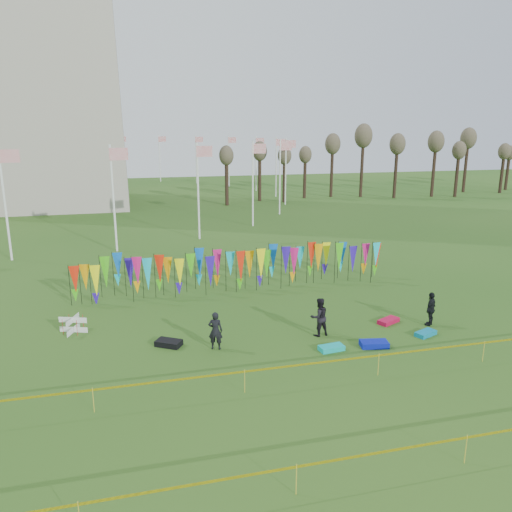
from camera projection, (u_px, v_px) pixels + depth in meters
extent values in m
plane|color=#244F16|center=(282.00, 361.00, 20.20)|extent=(160.00, 160.00, 0.00)
cylinder|color=white|center=(276.00, 167.00, 67.60)|extent=(0.16, 0.16, 8.00)
plane|color=#B2131F|center=(281.00, 142.00, 66.93)|extent=(1.40, 0.00, 1.40)
cylinder|color=white|center=(256.00, 164.00, 74.17)|extent=(0.16, 0.16, 8.00)
plane|color=#B2131F|center=(260.00, 141.00, 73.50)|extent=(1.40, 0.00, 1.40)
cylinder|color=white|center=(229.00, 161.00, 79.84)|extent=(0.16, 0.16, 8.00)
plane|color=#B2131F|center=(232.00, 140.00, 79.16)|extent=(1.40, 0.00, 1.40)
cylinder|color=white|center=(196.00, 160.00, 84.21)|extent=(0.16, 0.16, 8.00)
plane|color=#B2131F|center=(199.00, 139.00, 83.53)|extent=(1.40, 0.00, 1.40)
cylinder|color=white|center=(160.00, 159.00, 86.99)|extent=(0.16, 0.16, 8.00)
plane|color=#B2131F|center=(162.00, 139.00, 86.32)|extent=(1.40, 0.00, 1.40)
cylinder|color=white|center=(120.00, 158.00, 88.00)|extent=(0.16, 0.16, 8.00)
plane|color=#B2131F|center=(122.00, 139.00, 87.32)|extent=(1.40, 0.00, 1.40)
cylinder|color=white|center=(77.00, 158.00, 87.15)|extent=(0.16, 0.16, 8.00)
plane|color=#B2131F|center=(79.00, 139.00, 86.47)|extent=(1.40, 0.00, 1.40)
cylinder|color=white|center=(31.00, 159.00, 84.51)|extent=(0.16, 0.16, 8.00)
plane|color=#B2131F|center=(33.00, 139.00, 83.84)|extent=(1.40, 0.00, 1.40)
cylinder|color=white|center=(5.00, 205.00, 34.60)|extent=(0.16, 0.16, 8.00)
plane|color=#B2131F|center=(9.00, 156.00, 33.93)|extent=(1.40, 0.00, 1.40)
cylinder|color=white|center=(113.00, 199.00, 37.24)|extent=(0.16, 0.16, 8.00)
plane|color=#B2131F|center=(119.00, 154.00, 36.56)|extent=(1.40, 0.00, 1.40)
cylinder|color=white|center=(198.00, 192.00, 41.49)|extent=(0.16, 0.16, 8.00)
plane|color=#B2131F|center=(204.00, 151.00, 40.81)|extent=(1.40, 0.00, 1.40)
cylinder|color=white|center=(253.00, 184.00, 47.06)|extent=(0.16, 0.16, 8.00)
plane|color=#B2131F|center=(259.00, 149.00, 46.38)|extent=(1.40, 0.00, 1.40)
cylinder|color=white|center=(280.00, 177.00, 53.57)|extent=(0.16, 0.16, 8.00)
plane|color=#B2131F|center=(286.00, 146.00, 52.89)|extent=(1.40, 0.00, 1.40)
cylinder|color=white|center=(286.00, 172.00, 60.57)|extent=(0.16, 0.16, 8.00)
plane|color=#B2131F|center=(291.00, 144.00, 59.90)|extent=(1.40, 0.00, 1.40)
cylinder|color=black|center=(69.00, 282.00, 26.64)|extent=(0.03, 0.03, 2.38)
cone|color=red|center=(74.00, 276.00, 26.63)|extent=(0.64, 0.64, 1.60)
cylinder|color=black|center=(80.00, 281.00, 26.77)|extent=(0.03, 0.03, 2.38)
cone|color=orange|center=(85.00, 275.00, 26.76)|extent=(0.64, 0.64, 1.60)
cylinder|color=black|center=(91.00, 280.00, 26.91)|extent=(0.03, 0.03, 2.38)
cone|color=#FFFB0D|center=(96.00, 274.00, 26.90)|extent=(0.64, 0.64, 1.60)
cylinder|color=black|center=(102.00, 279.00, 27.04)|extent=(0.03, 0.03, 2.38)
cone|color=#3EC015|center=(107.00, 273.00, 27.03)|extent=(0.64, 0.64, 1.60)
cylinder|color=black|center=(113.00, 279.00, 27.18)|extent=(0.03, 0.03, 2.38)
cone|color=blue|center=(118.00, 273.00, 27.17)|extent=(0.64, 0.64, 1.60)
cylinder|color=black|center=(123.00, 278.00, 27.31)|extent=(0.03, 0.03, 2.38)
cone|color=#2F13AA|center=(128.00, 272.00, 27.30)|extent=(0.64, 0.64, 1.60)
cylinder|color=black|center=(134.00, 277.00, 27.45)|extent=(0.03, 0.03, 2.38)
cone|color=#D2176F|center=(139.00, 271.00, 27.44)|extent=(0.64, 0.64, 1.60)
cylinder|color=black|center=(144.00, 276.00, 27.58)|extent=(0.03, 0.03, 2.38)
cone|color=#0EBED3|center=(149.00, 271.00, 27.57)|extent=(0.64, 0.64, 1.60)
cylinder|color=black|center=(155.00, 276.00, 27.72)|extent=(0.03, 0.03, 2.38)
cone|color=red|center=(160.00, 270.00, 27.71)|extent=(0.64, 0.64, 1.60)
cylinder|color=black|center=(165.00, 275.00, 27.85)|extent=(0.03, 0.03, 2.38)
cone|color=orange|center=(170.00, 269.00, 27.84)|extent=(0.64, 0.64, 1.60)
cylinder|color=black|center=(175.00, 274.00, 27.99)|extent=(0.03, 0.03, 2.38)
cone|color=#FFFB0D|center=(180.00, 269.00, 27.98)|extent=(0.64, 0.64, 1.60)
cylinder|color=black|center=(185.00, 273.00, 28.12)|extent=(0.03, 0.03, 2.38)
cone|color=#3EC015|center=(190.00, 268.00, 28.11)|extent=(0.64, 0.64, 1.60)
cylinder|color=black|center=(195.00, 273.00, 28.26)|extent=(0.03, 0.03, 2.38)
cone|color=blue|center=(200.00, 267.00, 28.25)|extent=(0.64, 0.64, 1.60)
cylinder|color=black|center=(205.00, 272.00, 28.39)|extent=(0.03, 0.03, 2.38)
cone|color=#2F13AA|center=(210.00, 267.00, 28.38)|extent=(0.64, 0.64, 1.60)
cylinder|color=black|center=(215.00, 271.00, 28.53)|extent=(0.03, 0.03, 2.38)
cone|color=#D2176F|center=(219.00, 266.00, 28.52)|extent=(0.64, 0.64, 1.60)
cylinder|color=black|center=(224.00, 271.00, 28.66)|extent=(0.03, 0.03, 2.38)
cone|color=#0EBED3|center=(229.00, 265.00, 28.65)|extent=(0.64, 0.64, 1.60)
cylinder|color=black|center=(234.00, 270.00, 28.80)|extent=(0.03, 0.03, 2.38)
cone|color=red|center=(239.00, 265.00, 28.79)|extent=(0.64, 0.64, 1.60)
cylinder|color=black|center=(243.00, 269.00, 28.93)|extent=(0.03, 0.03, 2.38)
cone|color=orange|center=(248.00, 264.00, 28.92)|extent=(0.64, 0.64, 1.60)
cylinder|color=black|center=(253.00, 269.00, 29.07)|extent=(0.03, 0.03, 2.38)
cone|color=#FFFB0D|center=(257.00, 263.00, 29.06)|extent=(0.64, 0.64, 1.60)
cylinder|color=black|center=(262.00, 268.00, 29.20)|extent=(0.03, 0.03, 2.38)
cone|color=#3EC015|center=(267.00, 263.00, 29.19)|extent=(0.64, 0.64, 1.60)
cylinder|color=black|center=(271.00, 267.00, 29.34)|extent=(0.03, 0.03, 2.38)
cone|color=blue|center=(276.00, 262.00, 29.33)|extent=(0.64, 0.64, 1.60)
cylinder|color=black|center=(280.00, 267.00, 29.47)|extent=(0.03, 0.03, 2.38)
cone|color=#2F13AA|center=(285.00, 261.00, 29.46)|extent=(0.64, 0.64, 1.60)
cylinder|color=black|center=(289.00, 266.00, 29.61)|extent=(0.03, 0.03, 2.38)
cone|color=#D2176F|center=(294.00, 261.00, 29.60)|extent=(0.64, 0.64, 1.60)
cylinder|color=black|center=(298.00, 266.00, 29.74)|extent=(0.03, 0.03, 2.38)
cone|color=#0EBED3|center=(303.00, 260.00, 29.73)|extent=(0.64, 0.64, 1.60)
cylinder|color=black|center=(307.00, 265.00, 29.88)|extent=(0.03, 0.03, 2.38)
cone|color=red|center=(312.00, 260.00, 29.87)|extent=(0.64, 0.64, 1.60)
cylinder|color=black|center=(316.00, 264.00, 30.01)|extent=(0.03, 0.03, 2.38)
cone|color=orange|center=(321.00, 259.00, 30.00)|extent=(0.64, 0.64, 1.60)
cylinder|color=black|center=(325.00, 264.00, 30.15)|extent=(0.03, 0.03, 2.38)
cone|color=#FFFB0D|center=(329.00, 258.00, 30.14)|extent=(0.64, 0.64, 1.60)
cylinder|color=black|center=(334.00, 263.00, 30.28)|extent=(0.03, 0.03, 2.38)
cone|color=#3EC015|center=(338.00, 258.00, 30.27)|extent=(0.64, 0.64, 1.60)
cylinder|color=black|center=(342.00, 263.00, 30.42)|extent=(0.03, 0.03, 2.38)
cone|color=blue|center=(347.00, 257.00, 30.41)|extent=(0.64, 0.64, 1.60)
cylinder|color=black|center=(351.00, 262.00, 30.55)|extent=(0.03, 0.03, 2.38)
cone|color=#2F13AA|center=(355.00, 257.00, 30.54)|extent=(0.64, 0.64, 1.60)
cylinder|color=black|center=(359.00, 261.00, 30.69)|extent=(0.03, 0.03, 2.38)
cone|color=#D2176F|center=(363.00, 256.00, 30.68)|extent=(0.64, 0.64, 1.60)
cylinder|color=black|center=(367.00, 261.00, 30.82)|extent=(0.03, 0.03, 2.38)
cone|color=#0EBED3|center=(372.00, 256.00, 30.81)|extent=(0.64, 0.64, 1.60)
cylinder|color=black|center=(376.00, 260.00, 30.96)|extent=(0.03, 0.03, 2.38)
cone|color=red|center=(380.00, 255.00, 30.95)|extent=(0.64, 0.64, 1.60)
cube|color=#E5D704|center=(300.00, 365.00, 18.06)|extent=(26.00, 0.01, 0.08)
cylinder|color=gold|center=(99.00, 399.00, 16.47)|extent=(0.02, 0.02, 0.90)
cylinder|color=gold|center=(246.00, 381.00, 17.67)|extent=(0.02, 0.02, 0.90)
cylinder|color=gold|center=(374.00, 365.00, 18.87)|extent=(0.02, 0.02, 0.90)
cylinder|color=gold|center=(487.00, 351.00, 20.08)|extent=(0.02, 0.02, 0.90)
cube|color=#E5D704|center=(366.00, 455.00, 13.09)|extent=(26.00, 0.01, 0.08)
cylinder|color=gold|center=(294.00, 480.00, 12.70)|extent=(0.02, 0.02, 0.90)
cylinder|color=gold|center=(464.00, 449.00, 13.90)|extent=(0.02, 0.02, 0.90)
cylinder|color=#34241A|center=(224.00, 177.00, 62.13)|extent=(0.44, 0.44, 6.40)
ellipsoid|color=brown|center=(223.00, 150.00, 61.29)|extent=(1.92, 1.92, 2.56)
cylinder|color=#34241A|center=(255.00, 177.00, 63.09)|extent=(0.44, 0.44, 6.40)
ellipsoid|color=brown|center=(255.00, 149.00, 62.25)|extent=(1.92, 1.92, 2.56)
cylinder|color=#34241A|center=(285.00, 176.00, 64.05)|extent=(0.44, 0.44, 6.40)
ellipsoid|color=brown|center=(285.00, 149.00, 63.21)|extent=(1.92, 1.92, 2.56)
cylinder|color=#34241A|center=(314.00, 175.00, 65.01)|extent=(0.44, 0.44, 6.40)
ellipsoid|color=brown|center=(315.00, 149.00, 64.17)|extent=(1.92, 1.92, 2.56)
cylinder|color=#34241A|center=(343.00, 174.00, 65.97)|extent=(0.44, 0.44, 6.40)
ellipsoid|color=brown|center=(344.00, 149.00, 65.13)|extent=(1.92, 1.92, 2.56)
cylinder|color=#34241A|center=(370.00, 174.00, 66.93)|extent=(0.44, 0.44, 6.40)
ellipsoid|color=brown|center=(372.00, 148.00, 66.10)|extent=(1.92, 1.92, 2.56)
cylinder|color=#34241A|center=(397.00, 173.00, 67.89)|extent=(0.44, 0.44, 6.40)
ellipsoid|color=brown|center=(399.00, 148.00, 67.06)|extent=(1.92, 1.92, 2.56)
cylinder|color=#34241A|center=(423.00, 173.00, 68.85)|extent=(0.44, 0.44, 6.40)
ellipsoid|color=brown|center=(425.00, 148.00, 68.02)|extent=(1.92, 1.92, 2.56)
cylinder|color=#34241A|center=(448.00, 172.00, 69.81)|extent=(0.44, 0.44, 6.40)
ellipsoid|color=brown|center=(451.00, 147.00, 68.98)|extent=(1.92, 1.92, 2.56)
cylinder|color=#34241A|center=(473.00, 171.00, 70.77)|extent=(0.44, 0.44, 6.40)
ellipsoid|color=brown|center=(476.00, 147.00, 69.94)|extent=(1.92, 1.92, 2.56)
cylinder|color=#34241A|center=(497.00, 171.00, 71.74)|extent=(0.44, 0.44, 6.40)
ellipsoid|color=brown|center=(500.00, 147.00, 70.90)|extent=(1.92, 1.92, 2.56)
cylinder|color=red|center=(65.00, 328.00, 22.51)|extent=(0.02, 0.02, 0.76)
cylinder|color=red|center=(80.00, 327.00, 22.67)|extent=(0.02, 0.02, 0.76)
cylinder|color=red|center=(66.00, 323.00, 23.14)|extent=(0.02, 0.02, 0.76)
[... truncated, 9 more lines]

